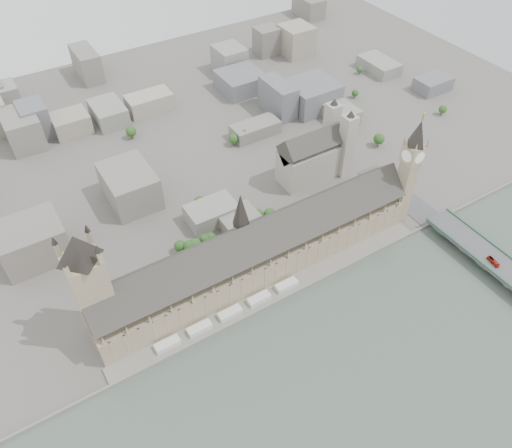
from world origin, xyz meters
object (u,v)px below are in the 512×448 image
palace_of_westminster (257,252)px  westminster_bridge (504,273)px  elizabeth_tower (410,165)px  victoria_tower (90,285)px  westminster_abbey (315,154)px  red_bus_north (493,262)px

palace_of_westminster → westminster_bridge: palace_of_westminster is taller
elizabeth_tower → westminster_bridge: (24.00, -95.50, -52.96)m
victoria_tower → westminster_abbey: victoria_tower is taller
victoria_tower → westminster_bridge: (284.00, -113.50, -50.08)m
victoria_tower → red_bus_north: 301.28m
victoria_tower → red_bus_north: victoria_tower is taller
victoria_tower → westminster_bridge: bearing=-21.8°
westminster_bridge → victoria_tower: bearing=158.2°
palace_of_westminster → westminster_abbey: size_ratio=3.90×
westminster_bridge → red_bus_north: (-4.50, 9.73, 6.73)m
elizabeth_tower → westminster_abbey: (-27.08, 87.00, -33.01)m
westminster_bridge → red_bus_north: bearing=114.8°
westminster_bridge → palace_of_westminster: bearing=146.5°
palace_of_westminster → westminster_bridge: size_ratio=0.82×
victoria_tower → westminster_bridge: 309.91m
elizabeth_tower → victoria_tower: (-260.00, 18.00, -2.88)m
victoria_tower → red_bus_north: size_ratio=8.68×
palace_of_westminster → elizabeth_tower: (138.00, -11.70, 35.38)m
palace_of_westminster → victoria_tower: victoria_tower is taller
elizabeth_tower → palace_of_westminster: bearing=175.2°
palace_of_westminster → red_bus_north: bearing=-31.8°
palace_of_westminster → elizabeth_tower: 142.94m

